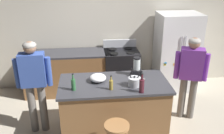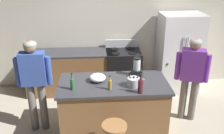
{
  "view_description": "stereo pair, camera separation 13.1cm",
  "coord_description": "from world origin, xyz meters",
  "px_view_note": "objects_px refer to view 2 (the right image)",
  "views": [
    {
      "loc": [
        -0.41,
        -3.58,
        2.77
      ],
      "look_at": [
        0.0,
        0.3,
        1.11
      ],
      "focal_mm": 39.62,
      "sensor_mm": 36.0,
      "label": 1
    },
    {
      "loc": [
        -0.28,
        -3.59,
        2.77
      ],
      "look_at": [
        0.0,
        0.3,
        1.11
      ],
      "focal_mm": 39.62,
      "sensor_mm": 36.0,
      "label": 2
    }
  ],
  "objects_px": {
    "person_by_island_left": "(34,78)",
    "bar_stool": "(114,133)",
    "person_by_sink_right": "(192,72)",
    "blender_appliance": "(137,68)",
    "mixing_bowl": "(97,78)",
    "bottle_vinegar": "(110,84)",
    "tea_kettle": "(134,82)",
    "bottle_olive_oil": "(72,83)",
    "stove_range": "(123,71)",
    "bottle_wine": "(140,86)",
    "kitchen_island": "(113,108)",
    "refrigerator": "(179,53)"
  },
  "relations": [
    {
      "from": "person_by_island_left",
      "to": "bar_stool",
      "type": "relative_size",
      "value": 2.48
    },
    {
      "from": "person_by_sink_right",
      "to": "bar_stool",
      "type": "height_order",
      "value": "person_by_sink_right"
    },
    {
      "from": "blender_appliance",
      "to": "mixing_bowl",
      "type": "height_order",
      "value": "blender_appliance"
    },
    {
      "from": "bottle_vinegar",
      "to": "tea_kettle",
      "type": "distance_m",
      "value": 0.39
    },
    {
      "from": "bottle_olive_oil",
      "to": "person_by_island_left",
      "type": "bearing_deg",
      "value": 150.95
    },
    {
      "from": "stove_range",
      "to": "person_by_sink_right",
      "type": "height_order",
      "value": "person_by_sink_right"
    },
    {
      "from": "bottle_wine",
      "to": "tea_kettle",
      "type": "bearing_deg",
      "value": 106.28
    },
    {
      "from": "bottle_olive_oil",
      "to": "stove_range",
      "type": "bearing_deg",
      "value": 60.06
    },
    {
      "from": "blender_appliance",
      "to": "bottle_vinegar",
      "type": "distance_m",
      "value": 0.7
    },
    {
      "from": "person_by_island_left",
      "to": "blender_appliance",
      "type": "distance_m",
      "value": 1.73
    },
    {
      "from": "person_by_sink_right",
      "to": "blender_appliance",
      "type": "bearing_deg",
      "value": -177.83
    },
    {
      "from": "bottle_vinegar",
      "to": "mixing_bowl",
      "type": "bearing_deg",
      "value": 121.17
    },
    {
      "from": "person_by_island_left",
      "to": "tea_kettle",
      "type": "bearing_deg",
      "value": -11.29
    },
    {
      "from": "stove_range",
      "to": "person_by_island_left",
      "type": "bearing_deg",
      "value": -140.69
    },
    {
      "from": "kitchen_island",
      "to": "refrigerator",
      "type": "bearing_deg",
      "value": 43.41
    },
    {
      "from": "refrigerator",
      "to": "tea_kettle",
      "type": "xyz_separation_m",
      "value": [
        -1.28,
        -1.64,
        0.15
      ]
    },
    {
      "from": "refrigerator",
      "to": "person_by_sink_right",
      "type": "relative_size",
      "value": 1.11
    },
    {
      "from": "stove_range",
      "to": "bottle_olive_oil",
      "type": "relative_size",
      "value": 4.12
    },
    {
      "from": "bar_stool",
      "to": "tea_kettle",
      "type": "height_order",
      "value": "tea_kettle"
    },
    {
      "from": "kitchen_island",
      "to": "mixing_bowl",
      "type": "relative_size",
      "value": 6.59
    },
    {
      "from": "mixing_bowl",
      "to": "stove_range",
      "type": "bearing_deg",
      "value": 67.52
    },
    {
      "from": "person_by_island_left",
      "to": "blender_appliance",
      "type": "xyz_separation_m",
      "value": [
        1.72,
        0.08,
        0.09
      ]
    },
    {
      "from": "refrigerator",
      "to": "person_by_sink_right",
      "type": "bearing_deg",
      "value": -97.71
    },
    {
      "from": "bar_stool",
      "to": "bottle_vinegar",
      "type": "distance_m",
      "value": 0.73
    },
    {
      "from": "bottle_olive_oil",
      "to": "tea_kettle",
      "type": "relative_size",
      "value": 1.0
    },
    {
      "from": "refrigerator",
      "to": "bottle_wine",
      "type": "bearing_deg",
      "value": -122.99
    },
    {
      "from": "person_by_sink_right",
      "to": "blender_appliance",
      "type": "height_order",
      "value": "person_by_sink_right"
    },
    {
      "from": "kitchen_island",
      "to": "bottle_olive_oil",
      "type": "xyz_separation_m",
      "value": [
        -0.64,
        -0.18,
        0.58
      ]
    },
    {
      "from": "bar_stool",
      "to": "mixing_bowl",
      "type": "height_order",
      "value": "mixing_bowl"
    },
    {
      "from": "person_by_island_left",
      "to": "bottle_olive_oil",
      "type": "distance_m",
      "value": 0.75
    },
    {
      "from": "refrigerator",
      "to": "blender_appliance",
      "type": "relative_size",
      "value": 5.48
    },
    {
      "from": "bar_stool",
      "to": "bottle_wine",
      "type": "xyz_separation_m",
      "value": [
        0.42,
        0.37,
        0.56
      ]
    },
    {
      "from": "refrigerator",
      "to": "blender_appliance",
      "type": "distance_m",
      "value": 1.71
    },
    {
      "from": "mixing_bowl",
      "to": "refrigerator",
      "type": "bearing_deg",
      "value": 37.61
    },
    {
      "from": "tea_kettle",
      "to": "bar_stool",
      "type": "bearing_deg",
      "value": -120.72
    },
    {
      "from": "stove_range",
      "to": "person_by_island_left",
      "type": "relative_size",
      "value": 0.69
    },
    {
      "from": "stove_range",
      "to": "bottle_wine",
      "type": "distance_m",
      "value": 1.98
    },
    {
      "from": "stove_range",
      "to": "person_by_sink_right",
      "type": "distance_m",
      "value": 1.7
    },
    {
      "from": "person_by_island_left",
      "to": "bottle_olive_oil",
      "type": "relative_size",
      "value": 5.96
    },
    {
      "from": "stove_range",
      "to": "bottle_wine",
      "type": "xyz_separation_m",
      "value": [
        0.03,
        -1.89,
        0.58
      ]
    },
    {
      "from": "bar_stool",
      "to": "mixing_bowl",
      "type": "xyz_separation_m",
      "value": [
        -0.21,
        0.81,
        0.5
      ]
    },
    {
      "from": "person_by_island_left",
      "to": "bottle_olive_oil",
      "type": "xyz_separation_m",
      "value": [
        0.66,
        -0.36,
        0.06
      ]
    },
    {
      "from": "bottle_wine",
      "to": "mixing_bowl",
      "type": "xyz_separation_m",
      "value": [
        -0.63,
        0.45,
        -0.06
      ]
    },
    {
      "from": "kitchen_island",
      "to": "bottle_wine",
      "type": "height_order",
      "value": "bottle_wine"
    },
    {
      "from": "bottle_vinegar",
      "to": "tea_kettle",
      "type": "xyz_separation_m",
      "value": [
        0.38,
        0.09,
        -0.01
      ]
    },
    {
      "from": "bottle_olive_oil",
      "to": "bottle_wine",
      "type": "distance_m",
      "value": 1.03
    },
    {
      "from": "refrigerator",
      "to": "kitchen_island",
      "type": "bearing_deg",
      "value": -136.59
    },
    {
      "from": "bar_stool",
      "to": "bottle_wine",
      "type": "height_order",
      "value": "bottle_wine"
    },
    {
      "from": "bottle_olive_oil",
      "to": "mixing_bowl",
      "type": "relative_size",
      "value": 1.02
    },
    {
      "from": "kitchen_island",
      "to": "bottle_vinegar",
      "type": "distance_m",
      "value": 0.61
    }
  ]
}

